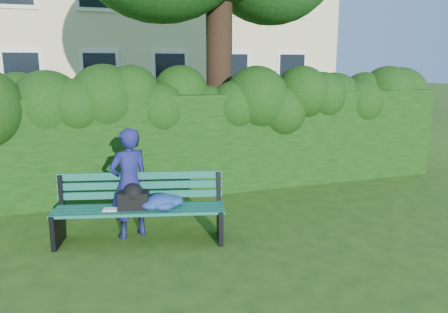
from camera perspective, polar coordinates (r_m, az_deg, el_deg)
name	(u,v)px	position (r m, az deg, el deg)	size (l,w,h in m)	color
ground	(238,229)	(6.36, 1.78, -9.49)	(80.00, 80.00, 0.00)	#284917
hedge	(196,142)	(8.13, -3.66, 1.88)	(10.00, 1.00, 1.80)	black
park_bench	(144,205)	(5.91, -10.40, -6.22)	(2.29, 1.08, 0.89)	#0E4839
man_reading	(129,183)	(6.01, -12.25, -3.45)	(0.55, 0.36, 1.51)	navy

